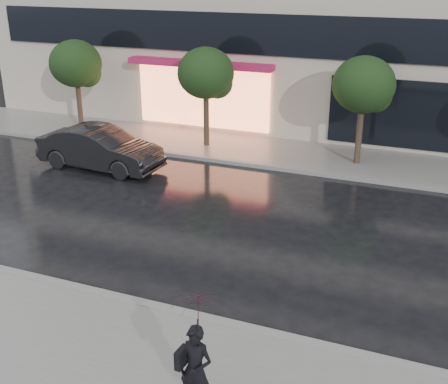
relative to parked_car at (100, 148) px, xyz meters
The scene contains 10 objects.
ground 8.40m from the parked_car, 48.60° to the right, with size 120.00×120.00×0.00m, color black.
sidewalk_near 11.04m from the parked_car, 59.85° to the right, with size 60.00×4.50×0.12m, color slate.
sidewalk_far 6.85m from the parked_car, 35.70° to the left, with size 60.00×3.50×0.12m, color slate.
curb_near 9.16m from the parked_car, 52.75° to the right, with size 60.00×0.25×0.14m, color gray.
curb_far 6.00m from the parked_car, 21.91° to the left, with size 60.00×0.25×0.14m, color gray.
tree_far_west 5.51m from the parked_car, 132.21° to the left, with size 2.20×2.20×3.99m.
tree_mid_west 5.05m from the parked_car, 55.38° to the left, with size 2.20×2.20×3.99m.
tree_mid_east 9.62m from the parked_car, 23.61° to the left, with size 2.20×2.20×3.99m.
parked_car is the anchor object (origin of this frame).
pedestrian_with_umbrella 12.71m from the parked_car, 49.63° to the right, with size 0.93×0.95×2.20m.
Camera 1 is at (5.75, -9.89, 6.86)m, focal length 45.00 mm.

